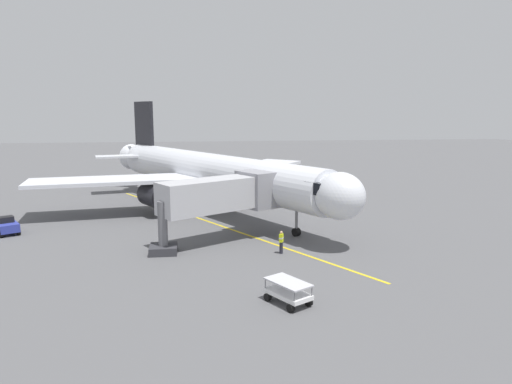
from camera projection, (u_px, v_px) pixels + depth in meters
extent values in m
plane|color=#565659|center=(198.00, 209.00, 50.09)|extent=(220.00, 220.00, 0.00)
cube|color=yellow|center=(212.00, 223.00, 44.18)|extent=(20.47, 34.61, 0.01)
cylinder|color=silver|center=(209.00, 171.00, 49.33)|extent=(20.50, 31.24, 3.80)
ellipsoid|color=silver|center=(340.00, 196.00, 35.19)|extent=(5.14, 5.28, 3.61)
cone|color=silver|center=(136.00, 157.00, 63.71)|extent=(4.47, 4.32, 3.42)
cube|color=black|center=(326.00, 186.00, 36.18)|extent=(3.60, 3.02, 0.90)
cube|color=silver|center=(252.00, 168.00, 57.49)|extent=(14.52, 16.68, 0.36)
cylinder|color=black|center=(248.00, 185.00, 53.98)|extent=(3.71, 4.10, 2.30)
cylinder|color=black|center=(257.00, 187.00, 52.62)|extent=(1.91, 1.24, 2.10)
cube|color=silver|center=(117.00, 180.00, 47.17)|extent=(17.63, 7.64, 0.36)
cylinder|color=black|center=(155.00, 196.00, 46.96)|extent=(3.71, 4.10, 2.30)
cylinder|color=black|center=(163.00, 198.00, 45.60)|extent=(1.91, 1.24, 2.10)
cube|color=black|center=(144.00, 130.00, 60.73)|extent=(2.74, 4.32, 7.20)
cube|color=silver|center=(168.00, 153.00, 62.98)|extent=(6.04, 6.38, 0.24)
cube|color=silver|center=(122.00, 156.00, 59.11)|extent=(6.77, 3.72, 0.24)
cylinder|color=slate|center=(297.00, 216.00, 39.25)|extent=(0.24, 0.24, 2.77)
cylinder|color=black|center=(296.00, 232.00, 39.49)|extent=(0.74, 0.83, 0.70)
cylinder|color=slate|center=(215.00, 186.00, 53.61)|extent=(0.24, 0.24, 2.77)
cylinder|color=black|center=(215.00, 198.00, 53.85)|extent=(0.95, 1.18, 1.10)
cylinder|color=slate|center=(174.00, 190.00, 50.46)|extent=(0.24, 0.24, 2.77)
cylinder|color=black|center=(174.00, 203.00, 50.70)|extent=(0.95, 1.18, 1.10)
cube|color=#B7B7BC|center=(214.00, 195.00, 36.88)|extent=(9.08, 6.80, 2.50)
cube|color=gray|center=(259.00, 189.00, 39.61)|extent=(4.04, 4.18, 3.00)
cylinder|color=slate|center=(163.00, 228.00, 34.50)|extent=(0.70, 0.70, 3.90)
cube|color=#333338|center=(164.00, 249.00, 34.78)|extent=(2.00, 2.00, 0.60)
cylinder|color=#23232D|center=(281.00, 248.00, 34.68)|extent=(0.26, 0.26, 0.88)
cube|color=#D8EA19|center=(281.00, 238.00, 34.55)|extent=(0.39, 0.45, 0.60)
cube|color=silver|center=(281.00, 238.00, 34.55)|extent=(0.41, 0.47, 0.10)
sphere|color=tan|center=(281.00, 232.00, 34.48)|extent=(0.22, 0.22, 0.22)
cylinder|color=#23232D|center=(162.00, 197.00, 54.72)|extent=(0.26, 0.26, 0.88)
cube|color=orange|center=(162.00, 191.00, 54.59)|extent=(0.39, 0.25, 0.60)
cube|color=silver|center=(162.00, 191.00, 54.59)|extent=(0.41, 0.26, 0.10)
sphere|color=beige|center=(162.00, 187.00, 54.52)|extent=(0.22, 0.22, 0.22)
cylinder|color=#23232D|center=(293.00, 199.00, 53.90)|extent=(0.26, 0.26, 0.88)
cube|color=orange|center=(293.00, 192.00, 53.78)|extent=(0.43, 0.34, 0.60)
cube|color=silver|center=(293.00, 192.00, 53.78)|extent=(0.46, 0.36, 0.10)
sphere|color=tan|center=(293.00, 189.00, 53.70)|extent=(0.22, 0.22, 0.22)
cube|color=#2D3899|center=(8.00, 227.00, 39.98)|extent=(2.47, 2.74, 0.70)
cube|color=black|center=(6.00, 219.00, 40.11)|extent=(1.41, 1.34, 0.50)
cylinder|color=black|center=(19.00, 232.00, 39.82)|extent=(0.52, 0.64, 0.60)
cylinder|color=black|center=(1.00, 234.00, 39.02)|extent=(0.52, 0.64, 0.60)
cylinder|color=black|center=(14.00, 228.00, 41.05)|extent=(0.52, 0.64, 0.60)
cube|color=yellow|center=(234.00, 177.00, 66.73)|extent=(2.19, 2.03, 1.20)
cube|color=black|center=(236.00, 177.00, 66.04)|extent=(1.70, 0.49, 0.70)
cube|color=silver|center=(231.00, 172.00, 68.46)|extent=(2.66, 3.92, 2.20)
cylinder|color=black|center=(239.00, 182.00, 66.80)|extent=(0.41, 0.87, 0.84)
cylinder|color=black|center=(230.00, 182.00, 66.39)|extent=(0.41, 0.87, 0.84)
cylinder|color=black|center=(233.00, 178.00, 69.79)|extent=(0.41, 0.87, 0.84)
cylinder|color=black|center=(225.00, 179.00, 69.38)|extent=(0.41, 0.87, 0.84)
cube|color=white|center=(288.00, 294.00, 25.70)|extent=(2.53, 2.95, 0.24)
cube|color=silver|center=(288.00, 282.00, 25.58)|extent=(2.53, 2.95, 0.08)
cylinder|color=slate|center=(312.00, 291.00, 25.07)|extent=(0.06, 0.06, 0.55)
cylinder|color=slate|center=(295.00, 296.00, 24.32)|extent=(0.06, 0.06, 0.55)
cylinder|color=slate|center=(282.00, 278.00, 26.93)|extent=(0.06, 0.06, 0.55)
cylinder|color=slate|center=(265.00, 283.00, 26.18)|extent=(0.06, 0.06, 0.55)
cylinder|color=black|center=(309.00, 302.00, 25.41)|extent=(0.44, 0.51, 0.44)
cylinder|color=black|center=(291.00, 308.00, 24.62)|extent=(0.44, 0.51, 0.44)
cylinder|color=black|center=(285.00, 292.00, 26.89)|extent=(0.44, 0.51, 0.44)
cylinder|color=black|center=(268.00, 297.00, 26.10)|extent=(0.44, 0.51, 0.44)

